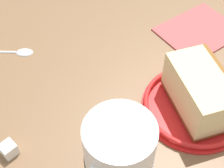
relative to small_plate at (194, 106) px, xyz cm
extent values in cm
cube|color=brown|center=(8.70, 4.92, -2.68)|extent=(139.30, 139.30, 3.88)
cylinder|color=red|center=(0.00, 0.00, -0.34)|extent=(15.84, 15.84, 0.80)
torus|color=red|center=(0.00, 0.00, 0.42)|extent=(15.28, 15.28, 0.71)
cube|color=brown|center=(0.00, 0.00, 0.36)|extent=(12.92, 11.49, 0.60)
cube|color=beige|center=(0.00, 0.00, 3.61)|extent=(12.92, 11.49, 5.91)
cube|color=brown|center=(-1.87, -2.69, 3.61)|extent=(9.87, 7.09, 5.91)
cylinder|color=white|center=(2.72, 15.29, 4.45)|extent=(8.53, 8.53, 10.39)
cylinder|color=black|center=(2.72, 15.29, 2.49)|extent=(8.70, 8.70, 2.27)
cylinder|color=#47230F|center=(2.72, 15.29, 8.14)|extent=(7.51, 7.51, 0.40)
ellipsoid|color=silver|center=(29.35, 7.31, -0.34)|extent=(3.60, 3.38, 0.80)
cube|color=#B24C4C|center=(7.79, -16.34, -0.44)|extent=(14.62, 16.44, 0.60)
cube|color=white|center=(16.27, 22.08, 0.24)|extent=(2.19, 2.19, 1.96)
camera|label=1|loc=(-8.74, 31.55, 40.80)|focal=54.04mm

